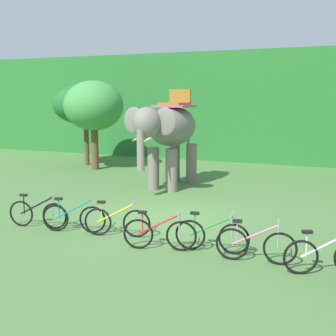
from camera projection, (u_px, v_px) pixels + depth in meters
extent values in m
plane|color=#4C753D|center=(167.00, 218.00, 12.23)|extent=(80.00, 80.00, 0.00)
cube|color=#28702D|center=(258.00, 106.00, 24.72)|extent=(36.00, 6.00, 5.90)
cylinder|color=brown|center=(87.00, 144.00, 21.69)|extent=(0.25, 0.25, 2.18)
ellipsoid|color=#1E6028|center=(85.00, 104.00, 21.35)|extent=(3.27, 3.27, 2.07)
cylinder|color=brown|center=(95.00, 149.00, 20.33)|extent=(0.35, 0.35, 2.01)
ellipsoid|color=#3D8E42|center=(94.00, 106.00, 19.99)|extent=(2.82, 2.82, 2.36)
ellipsoid|color=slate|center=(173.00, 127.00, 16.28)|extent=(1.66, 3.02, 1.50)
cylinder|color=slate|center=(171.00, 170.00, 15.57)|extent=(0.44, 0.44, 1.60)
cylinder|color=slate|center=(153.00, 169.00, 15.93)|extent=(0.44, 0.44, 1.60)
cylinder|color=slate|center=(191.00, 164.00, 17.15)|extent=(0.44, 0.44, 1.60)
cylinder|color=slate|center=(175.00, 162.00, 17.50)|extent=(0.44, 0.44, 1.60)
ellipsoid|color=slate|center=(147.00, 123.00, 14.49)|extent=(1.10, 1.19, 1.10)
ellipsoid|color=slate|center=(165.00, 122.00, 14.33)|extent=(0.85, 0.24, 0.96)
ellipsoid|color=slate|center=(134.00, 121.00, 14.89)|extent=(0.85, 0.24, 0.96)
cylinder|color=slate|center=(141.00, 150.00, 14.24)|extent=(0.26, 0.26, 1.40)
cone|color=beige|center=(147.00, 140.00, 14.13)|extent=(0.17, 0.57, 0.21)
cone|color=beige|center=(136.00, 139.00, 14.33)|extent=(0.17, 0.57, 0.21)
cube|color=#BF4C8C|center=(174.00, 106.00, 16.24)|extent=(1.45, 1.42, 0.08)
cube|color=olive|center=(174.00, 104.00, 16.22)|extent=(1.00, 1.18, 0.10)
cube|color=olive|center=(180.00, 96.00, 16.61)|extent=(0.91, 0.18, 0.56)
cylinder|color=slate|center=(188.00, 135.00, 17.60)|extent=(0.08, 0.08, 0.90)
torus|color=black|center=(21.00, 214.00, 11.41)|extent=(0.71, 0.15, 0.71)
torus|color=black|center=(55.00, 216.00, 11.17)|extent=(0.71, 0.15, 0.71)
cylinder|color=black|center=(36.00, 206.00, 11.26)|extent=(0.97, 0.18, 0.54)
cylinder|color=black|center=(24.00, 204.00, 11.34)|extent=(0.03, 0.03, 0.52)
cube|color=black|center=(23.00, 195.00, 11.30)|extent=(0.21, 0.13, 0.06)
cylinder|color=#9E9EA3|center=(52.00, 206.00, 11.14)|extent=(0.03, 0.03, 0.55)
cylinder|color=#9E9EA3|center=(52.00, 196.00, 11.09)|extent=(0.11, 0.52, 0.03)
torus|color=black|center=(56.00, 218.00, 10.99)|extent=(0.70, 0.22, 0.71)
torus|color=black|center=(93.00, 220.00, 10.85)|extent=(0.70, 0.22, 0.71)
cylinder|color=teal|center=(73.00, 209.00, 10.88)|extent=(0.95, 0.28, 0.54)
cylinder|color=teal|center=(59.00, 209.00, 10.93)|extent=(0.03, 0.03, 0.52)
cube|color=black|center=(58.00, 199.00, 10.89)|extent=(0.22, 0.15, 0.06)
cylinder|color=#9E9EA3|center=(90.00, 209.00, 10.81)|extent=(0.03, 0.03, 0.55)
cylinder|color=#9E9EA3|center=(90.00, 199.00, 10.76)|extent=(0.16, 0.51, 0.03)
torus|color=black|center=(98.00, 222.00, 10.65)|extent=(0.70, 0.22, 0.71)
torus|color=black|center=(137.00, 224.00, 10.51)|extent=(0.70, 0.22, 0.71)
cylinder|color=yellow|center=(116.00, 213.00, 10.54)|extent=(0.95, 0.28, 0.54)
cylinder|color=yellow|center=(102.00, 212.00, 10.59)|extent=(0.03, 0.03, 0.52)
cube|color=black|center=(101.00, 202.00, 10.55)|extent=(0.22, 0.15, 0.06)
cylinder|color=#9E9EA3|center=(134.00, 213.00, 10.47)|extent=(0.03, 0.03, 0.55)
cylinder|color=#9E9EA3|center=(134.00, 202.00, 10.42)|extent=(0.16, 0.51, 0.03)
torus|color=black|center=(138.00, 234.00, 9.71)|extent=(0.70, 0.22, 0.71)
torus|color=black|center=(181.00, 236.00, 9.56)|extent=(0.70, 0.22, 0.71)
cylinder|color=red|center=(158.00, 224.00, 9.60)|extent=(0.95, 0.27, 0.54)
cylinder|color=red|center=(142.00, 223.00, 9.65)|extent=(0.03, 0.03, 0.52)
cube|color=black|center=(142.00, 212.00, 9.61)|extent=(0.22, 0.14, 0.06)
cylinder|color=#9E9EA3|center=(179.00, 224.00, 9.53)|extent=(0.03, 0.03, 0.55)
cylinder|color=#9E9EA3|center=(179.00, 212.00, 9.48)|extent=(0.15, 0.51, 0.03)
torus|color=black|center=(190.00, 235.00, 9.65)|extent=(0.71, 0.12, 0.71)
torus|color=black|center=(234.00, 239.00, 9.36)|extent=(0.71, 0.12, 0.71)
cylinder|color=green|center=(211.00, 226.00, 9.47)|extent=(0.97, 0.13, 0.54)
cylinder|color=green|center=(195.00, 224.00, 9.58)|extent=(0.03, 0.03, 0.52)
cube|color=black|center=(195.00, 213.00, 9.53)|extent=(0.21, 0.12, 0.06)
cylinder|color=#9E9EA3|center=(232.00, 227.00, 9.33)|extent=(0.03, 0.03, 0.55)
cylinder|color=#9E9EA3|center=(232.00, 215.00, 9.29)|extent=(0.08, 0.52, 0.03)
torus|color=black|center=(232.00, 244.00, 9.04)|extent=(0.71, 0.12, 0.71)
torus|color=black|center=(280.00, 249.00, 8.76)|extent=(0.71, 0.12, 0.71)
cylinder|color=pink|center=(255.00, 235.00, 8.87)|extent=(0.97, 0.14, 0.54)
cylinder|color=pink|center=(237.00, 233.00, 8.97)|extent=(0.03, 0.03, 0.52)
cube|color=black|center=(237.00, 221.00, 8.93)|extent=(0.21, 0.12, 0.06)
cylinder|color=#9E9EA3|center=(278.00, 236.00, 8.73)|extent=(0.03, 0.03, 0.55)
cylinder|color=#9E9EA3|center=(279.00, 223.00, 8.69)|extent=(0.08, 0.52, 0.03)
torus|color=black|center=(301.00, 257.00, 8.30)|extent=(0.68, 0.31, 0.71)
cylinder|color=silver|center=(326.00, 245.00, 8.26)|extent=(0.92, 0.40, 0.54)
cylinder|color=silver|center=(307.00, 245.00, 8.26)|extent=(0.03, 0.03, 0.52)
cube|color=black|center=(307.00, 232.00, 8.21)|extent=(0.22, 0.17, 0.06)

